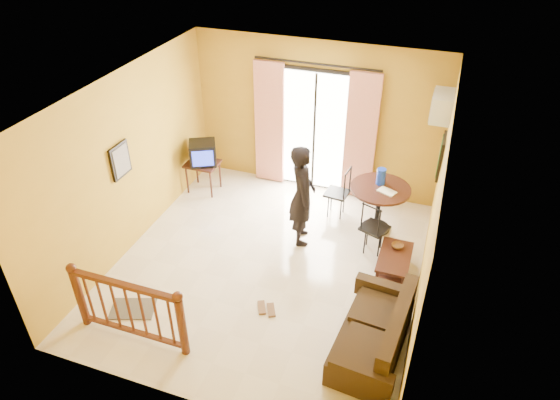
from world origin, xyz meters
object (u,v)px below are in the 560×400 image
(television, at_px, (203,153))
(dining_table, at_px, (380,196))
(standing_person, at_px, (302,195))
(coffee_table, at_px, (394,262))
(sofa, at_px, (376,336))

(television, distance_m, dining_table, 3.27)
(television, relative_size, standing_person, 0.36)
(standing_person, bearing_deg, television, 48.64)
(television, height_order, coffee_table, television)
(sofa, xyz_separation_m, standing_person, (-1.56, 1.91, 0.57))
(coffee_table, relative_size, standing_person, 0.48)
(dining_table, bearing_deg, television, 177.69)
(coffee_table, bearing_deg, sofa, -90.01)
(television, bearing_deg, sofa, -63.31)
(television, xyz_separation_m, standing_person, (2.15, -0.83, 0.06))
(dining_table, relative_size, coffee_table, 1.19)
(sofa, bearing_deg, coffee_table, 95.41)
(television, bearing_deg, coffee_table, -45.08)
(coffee_table, height_order, standing_person, standing_person)
(television, bearing_deg, dining_table, -29.27)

